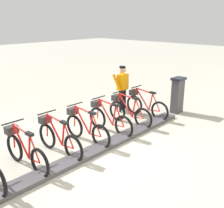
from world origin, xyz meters
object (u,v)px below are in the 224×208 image
object	(u,v)px
bike_docked_3	(85,127)
worker_near_rack	(122,87)
bike_docked_2	(108,119)
bike_docked_0	(145,105)
bike_docked_1	(128,111)
payment_kiosk	(177,95)
bike_docked_5	(24,150)
bike_docked_4	(58,138)

from	to	relation	value
bike_docked_3	worker_near_rack	distance (m)	2.83
bike_docked_2	bike_docked_3	world-z (taller)	same
bike_docked_0	bike_docked_3	distance (m)	2.73
bike_docked_1	bike_docked_3	size ratio (longest dim) A/B	1.00
bike_docked_3	bike_docked_2	bearing A→B (deg)	-90.00
bike_docked_0	worker_near_rack	distance (m)	1.05
payment_kiosk	bike_docked_1	world-z (taller)	payment_kiosk
bike_docked_2	worker_near_rack	world-z (taller)	worker_near_rack
bike_docked_0	bike_docked_5	xyz separation A→B (m)	(0.00, 4.55, 0.00)
bike_docked_0	bike_docked_1	bearing A→B (deg)	90.00
payment_kiosk	worker_near_rack	xyz separation A→B (m)	(1.51, 1.25, 0.24)
bike_docked_3	bike_docked_5	xyz separation A→B (m)	(0.00, 1.82, 0.00)
bike_docked_2	bike_docked_4	distance (m)	1.82
bike_docked_0	bike_docked_5	size ratio (longest dim) A/B	1.00
bike_docked_3	worker_near_rack	world-z (taller)	worker_near_rack
bike_docked_5	worker_near_rack	xyz separation A→B (m)	(0.93, -4.45, 0.48)
payment_kiosk	bike_docked_3	world-z (taller)	payment_kiosk
bike_docked_4	bike_docked_3	bearing A→B (deg)	-90.00
payment_kiosk	bike_docked_1	distance (m)	2.15
worker_near_rack	bike_docked_5	bearing A→B (deg)	101.86
payment_kiosk	bike_docked_0	bearing A→B (deg)	63.57
bike_docked_0	bike_docked_5	bearing A→B (deg)	90.00
bike_docked_0	bike_docked_1	world-z (taller)	same
bike_docked_4	worker_near_rack	world-z (taller)	worker_near_rack
payment_kiosk	worker_near_rack	size ratio (longest dim) A/B	0.77
bike_docked_0	bike_docked_3	world-z (taller)	same
payment_kiosk	bike_docked_4	size ratio (longest dim) A/B	0.74
bike_docked_2	bike_docked_5	bearing A→B (deg)	90.00
bike_docked_1	bike_docked_4	size ratio (longest dim) A/B	1.00
bike_docked_3	bike_docked_4	world-z (taller)	same
bike_docked_2	bike_docked_5	distance (m)	2.73
bike_docked_1	worker_near_rack	xyz separation A→B (m)	(0.93, -0.81, 0.48)
bike_docked_0	bike_docked_1	xyz separation A→B (m)	(0.00, 0.91, 0.00)
bike_docked_3	bike_docked_4	distance (m)	0.91
bike_docked_0	worker_near_rack	world-z (taller)	worker_near_rack
bike_docked_3	worker_near_rack	xyz separation A→B (m)	(0.93, -2.63, 0.48)
bike_docked_2	bike_docked_4	world-z (taller)	same
bike_docked_0	bike_docked_4	xyz separation A→B (m)	(0.00, 3.64, 0.00)
bike_docked_1	bike_docked_4	bearing A→B (deg)	90.00
payment_kiosk	bike_docked_2	size ratio (longest dim) A/B	0.74
worker_near_rack	payment_kiosk	bearing A→B (deg)	-140.28
payment_kiosk	bike_docked_3	size ratio (longest dim) A/B	0.74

